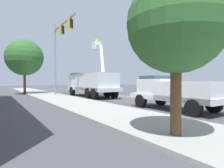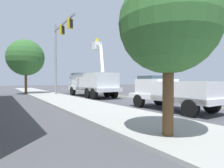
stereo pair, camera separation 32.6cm
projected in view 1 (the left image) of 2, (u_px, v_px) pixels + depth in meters
The scene contains 10 objects.
ground at pixel (125, 96), 20.23m from camera, with size 120.00×120.00×0.00m, color #47474C.
sidewalk_far_side at pixel (63, 99), 16.29m from camera, with size 60.00×3.60×0.12m, color #9E9E99.
lane_centre_stripe at pixel (125, 96), 20.23m from camera, with size 50.00×0.16×0.01m, color yellow.
utility_bucket_truck at pixel (91, 82), 19.81m from camera, with size 8.29×3.34×6.92m.
service_pickup_truck at pixel (174, 91), 10.60m from camera, with size 5.67×2.36×2.06m.
passing_minivan at pixel (103, 86), 28.63m from camera, with size 4.87×2.10×1.69m.
traffic_cone_mid_front at pixel (89, 91), 24.34m from camera, with size 0.40×0.40×0.87m.
traffic_signal_mast at pixel (60, 44), 20.17m from camera, with size 6.62×0.66×8.62m.
street_tree_left at pixel (176, 25), 5.25m from camera, with size 2.93×2.93×4.86m.
street_tree_right at pixel (25, 57), 23.19m from camera, with size 4.70×4.70×7.15m.
Camera 1 is at (-16.51, 11.75, 1.71)m, focal length 28.66 mm.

